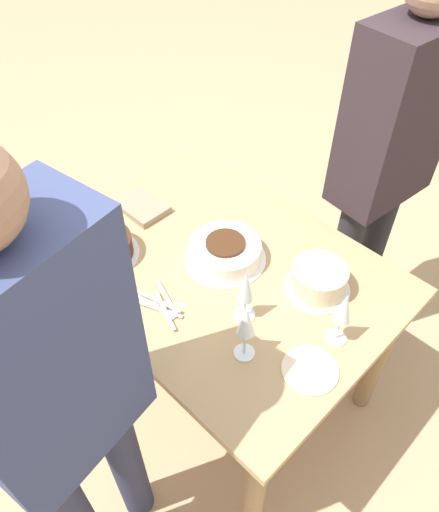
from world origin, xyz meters
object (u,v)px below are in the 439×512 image
(cake_back_decorated, at_px, (319,280))
(wine_glass_near, at_px, (246,324))
(wine_glass_extra, at_px, (246,288))
(person_watching, at_px, (388,149))
(person_cutting, at_px, (56,393))
(cake_front_chocolate, at_px, (102,247))
(wine_glass_far, at_px, (344,310))
(cake_center_white, at_px, (225,251))

(cake_back_decorated, bearing_deg, wine_glass_near, -90.11)
(wine_glass_extra, bearing_deg, wine_glass_near, -47.35)
(person_watching, bearing_deg, person_cutting, 6.35)
(wine_glass_extra, bearing_deg, cake_back_decorated, 68.92)
(cake_front_chocolate, distance_m, wine_glass_extra, 0.58)
(wine_glass_near, bearing_deg, wine_glass_extra, 132.65)
(wine_glass_near, xyz_separation_m, wine_glass_far, (0.16, 0.24, -0.01))
(person_cutting, xyz_separation_m, person_watching, (0.00, 1.42, -0.02))
(cake_front_chocolate, xyz_separation_m, wine_glass_far, (0.81, 0.29, 0.10))
(cake_back_decorated, height_order, wine_glass_far, wine_glass_far)
(cake_center_white, bearing_deg, cake_front_chocolate, -137.62)
(wine_glass_near, bearing_deg, person_cutting, -104.26)
(cake_front_chocolate, bearing_deg, cake_back_decorated, 32.81)
(wine_glass_near, bearing_deg, wine_glass_far, 55.62)
(cake_front_chocolate, height_order, cake_back_decorated, cake_back_decorated)
(cake_center_white, bearing_deg, wine_glass_far, -0.21)
(cake_front_chocolate, distance_m, cake_back_decorated, 0.77)
(wine_glass_extra, bearing_deg, person_cutting, -92.98)
(person_cutting, bearing_deg, wine_glass_extra, -11.98)
(cake_front_chocolate, bearing_deg, wine_glass_extra, 16.35)
(cake_front_chocolate, distance_m, person_cutting, 0.72)
(cake_back_decorated, bearing_deg, wine_glass_extra, -111.08)
(wine_glass_near, bearing_deg, person_watching, 97.89)
(cake_front_chocolate, height_order, person_watching, person_watching)
(cake_back_decorated, bearing_deg, cake_front_chocolate, -147.19)
(cake_back_decorated, relative_size, person_cutting, 0.13)
(wine_glass_extra, relative_size, person_watching, 0.13)
(wine_glass_far, distance_m, wine_glass_extra, 0.29)
(cake_center_white, height_order, cake_back_decorated, cake_back_decorated)
(cake_front_chocolate, height_order, wine_glass_extra, wine_glass_extra)
(cake_center_white, xyz_separation_m, person_cutting, (0.19, -0.75, 0.22))
(cake_front_chocolate, relative_size, person_cutting, 0.15)
(person_cutting, bearing_deg, wine_glass_near, -23.26)
(cake_center_white, height_order, person_cutting, person_cutting)
(cake_center_white, xyz_separation_m, cake_back_decorated, (0.32, 0.12, 0.01))
(wine_glass_far, distance_m, person_cutting, 0.81)
(cake_center_white, bearing_deg, cake_back_decorated, 20.40)
(cake_back_decorated, distance_m, wine_glass_extra, 0.29)
(cake_front_chocolate, xyz_separation_m, person_watching, (0.52, 0.97, 0.19))
(cake_center_white, relative_size, wine_glass_near, 1.34)
(wine_glass_far, bearing_deg, cake_back_decorated, 143.69)
(cake_center_white, bearing_deg, person_watching, 74.05)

